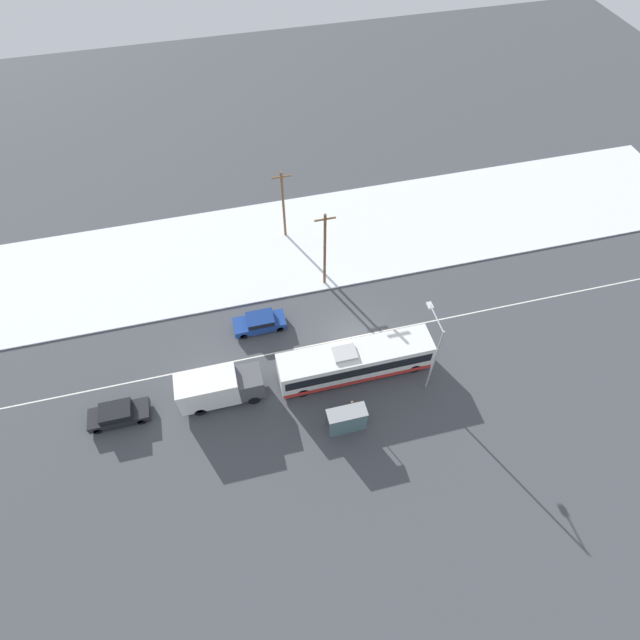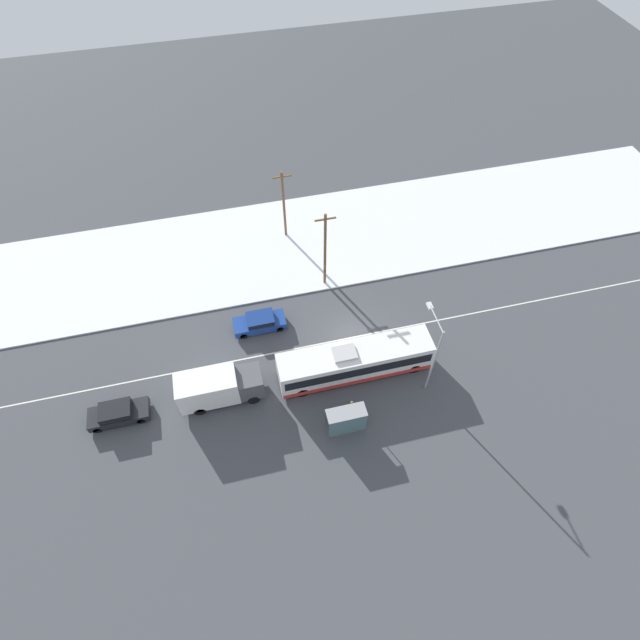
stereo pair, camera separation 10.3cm
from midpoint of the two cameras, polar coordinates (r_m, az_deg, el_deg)
ground_plane at (r=42.73m, az=3.84°, el=-1.99°), size 120.00×120.00×0.00m
snow_lot at (r=50.48m, az=-0.05°, el=9.26°), size 80.00×13.23×0.12m
lane_marking_center at (r=42.73m, az=3.84°, el=-1.98°), size 60.00×0.12×0.00m
city_bus at (r=39.56m, az=4.08°, el=-4.73°), size 12.23×2.57×3.16m
box_truck at (r=38.89m, az=-11.50°, el=-7.50°), size 6.45×2.30×3.05m
sedan_car at (r=42.94m, az=-6.82°, el=-0.20°), size 4.44×1.80×1.44m
parked_car_near_truck at (r=40.99m, az=-22.07°, el=-9.81°), size 4.49×1.80×1.46m
pedestrian_at_stop at (r=38.07m, az=3.70°, el=-9.81°), size 0.64×0.29×1.78m
bus_shelter at (r=36.89m, az=3.20°, el=-11.38°), size 2.91×1.20×2.40m
streetlamp at (r=37.19m, az=12.92°, el=-3.12°), size 0.36×2.88×7.53m
utility_pole_roadside at (r=43.34m, az=0.65°, el=8.03°), size 1.80×0.24×8.26m
utility_pole_snowlot at (r=48.43m, az=-4.09°, el=13.07°), size 1.80×0.24×7.58m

